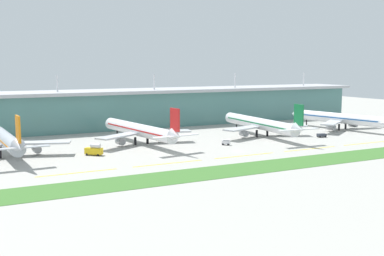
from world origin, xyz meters
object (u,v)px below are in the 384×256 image
object	(u,v)px
airliner_near_middle	(140,130)
baggage_cart	(226,142)
pushback_tug	(322,135)
airliner_nearest	(8,141)
airliner_far_middle	(261,124)
airliner_farthest	(340,118)
fuel_truck	(94,150)

from	to	relation	value
airliner_near_middle	baggage_cart	bearing A→B (deg)	-31.74
pushback_tug	baggage_cart	distance (m)	55.52
airliner_nearest	airliner_far_middle	bearing A→B (deg)	-0.29
airliner_far_middle	airliner_farthest	size ratio (longest dim) A/B	1.06
airliner_far_middle	fuel_truck	bearing A→B (deg)	-172.43
airliner_far_middle	airliner_farthest	world-z (taller)	same
pushback_tug	airliner_farthest	bearing A→B (deg)	30.47
airliner_farthest	pushback_tug	world-z (taller)	airliner_farthest
fuel_truck	airliner_nearest	bearing A→B (deg)	158.14
pushback_tug	airliner_nearest	bearing A→B (deg)	173.28
airliner_nearest	airliner_near_middle	size ratio (longest dim) A/B	0.85
baggage_cart	pushback_tug	bearing A→B (deg)	-1.88
airliner_near_middle	baggage_cart	distance (m)	40.28
baggage_cart	airliner_far_middle	bearing A→B (deg)	26.75
airliner_nearest	airliner_far_middle	xyz separation A→B (m)	(121.85, -0.62, 0.02)
airliner_nearest	pushback_tug	size ratio (longest dim) A/B	12.33
pushback_tug	fuel_truck	world-z (taller)	fuel_truck
airliner_farthest	fuel_truck	distance (m)	145.75
airliner_near_middle	baggage_cart	size ratio (longest dim) A/B	18.18
airliner_near_middle	airliner_far_middle	distance (m)	63.96
airliner_near_middle	fuel_truck	bearing A→B (deg)	-145.93
airliner_far_middle	baggage_cart	distance (m)	33.66
airliner_farthest	airliner_far_middle	bearing A→B (deg)	-179.70
pushback_tug	baggage_cart	size ratio (longest dim) A/B	1.25
airliner_near_middle	airliner_far_middle	world-z (taller)	same
airliner_far_middle	fuel_truck	size ratio (longest dim) A/B	10.25
airliner_far_middle	pushback_tug	xyz separation A→B (m)	(25.79, -16.78, -5.36)
airliner_nearest	airliner_far_middle	world-z (taller)	same
airliner_farthest	pushback_tug	size ratio (longest dim) A/B	14.23
airliner_near_middle	fuel_truck	xyz separation A→B (m)	(-26.70, -18.05, -4.19)
airliner_far_middle	fuel_truck	xyz separation A→B (m)	(-90.36, -12.01, -4.20)
airliner_farthest	pushback_tug	distance (m)	34.09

